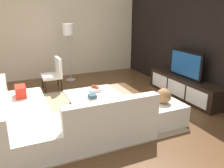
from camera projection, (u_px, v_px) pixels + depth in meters
ground_plane at (92, 114)px, 4.79m from camera, size 14.00×14.00×0.00m
feature_wall_back at (198, 39)px, 5.41m from camera, size 6.40×0.12×2.80m
side_wall_left at (63, 32)px, 7.21m from camera, size 0.12×5.20×2.80m
area_rug at (90, 111)px, 4.87m from camera, size 3.04×2.73×0.01m
media_console at (183, 87)px, 5.65m from camera, size 2.19×0.47×0.50m
television at (186, 64)px, 5.47m from camera, size 1.07×0.06×0.65m
sectional_couch at (54, 120)px, 3.92m from camera, size 2.37×2.40×0.80m
coffee_table at (94, 102)px, 4.85m from camera, size 1.03×1.07×0.38m
accent_chair_near at (55, 72)px, 6.12m from camera, size 0.56×0.50×0.87m
floor_lamp at (68, 33)px, 6.63m from camera, size 0.32×0.32×1.69m
ottoman at (163, 113)px, 4.36m from camera, size 0.70×0.70×0.40m
fruit_bowl at (95, 89)px, 4.98m from camera, size 0.28×0.28×0.14m
decorative_ball at (164, 96)px, 4.25m from camera, size 0.28×0.28×0.28m
book_stack at (92, 97)px, 4.54m from camera, size 0.20×0.15×0.09m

